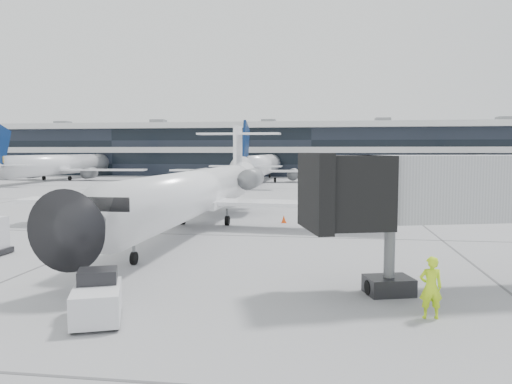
# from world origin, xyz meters

# --- Properties ---
(ground) EXTENTS (220.00, 220.00, 0.00)m
(ground) POSITION_xyz_m (0.00, 0.00, 0.00)
(ground) COLOR #949497
(ground) RESTS_ON ground
(terminal) EXTENTS (170.00, 22.00, 10.00)m
(terminal) POSITION_xyz_m (0.00, 82.00, 5.00)
(terminal) COLOR black
(terminal) RESTS_ON ground
(bg_jet_left) EXTENTS (32.00, 40.00, 9.60)m
(bg_jet_left) POSITION_xyz_m (-45.00, 55.00, 0.00)
(bg_jet_left) COLOR white
(bg_jet_left) RESTS_ON ground
(bg_jet_center) EXTENTS (32.00, 40.00, 9.60)m
(bg_jet_center) POSITION_xyz_m (-8.00, 55.00, 0.00)
(bg_jet_center) COLOR white
(bg_jet_center) RESTS_ON ground
(bg_jet_right) EXTENTS (32.00, 40.00, 9.60)m
(bg_jet_right) POSITION_xyz_m (32.00, 55.00, 0.00)
(bg_jet_right) COLOR white
(bg_jet_right) RESTS_ON ground
(regional_jet) EXTENTS (26.72, 33.25, 7.69)m
(regional_jet) POSITION_xyz_m (-5.60, 2.89, 2.63)
(regional_jet) COLOR white
(regional_jet) RESTS_ON ground
(ramp_worker) EXTENTS (0.78, 0.55, 2.02)m
(ramp_worker) POSITION_xyz_m (6.43, -14.47, 1.01)
(ramp_worker) COLOR #CAFF1A
(ramp_worker) RESTS_ON ground
(baggage_tug) EXTENTS (2.21, 2.77, 1.54)m
(baggage_tug) POSITION_xyz_m (-4.04, -16.16, 0.69)
(baggage_tug) COLOR silver
(baggage_tug) RESTS_ON ground
(traffic_cone) EXTENTS (0.42, 0.42, 0.57)m
(traffic_cone) POSITION_xyz_m (-0.01, 6.01, 0.27)
(traffic_cone) COLOR #F3470C
(traffic_cone) RESTS_ON ground
(far_tug) EXTENTS (1.27, 2.06, 1.28)m
(far_tug) POSITION_xyz_m (-13.94, 24.55, 0.57)
(far_tug) COLOR black
(far_tug) RESTS_ON ground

